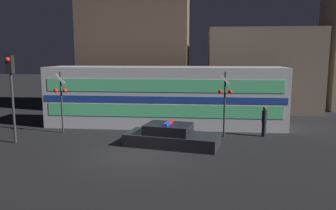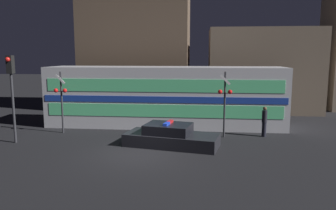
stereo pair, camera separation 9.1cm
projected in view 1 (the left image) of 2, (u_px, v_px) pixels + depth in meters
ground_plane at (140, 154)px, 14.98m from camera, size 120.00×120.00×0.00m
train at (165, 96)px, 20.76m from camera, size 14.73×3.10×3.74m
police_car at (171, 137)px, 16.21m from camera, size 4.86×2.77×1.21m
pedestrian at (264, 121)px, 18.00m from camera, size 0.28×0.28×1.68m
crossing_signal_near at (225, 99)px, 17.66m from camera, size 0.77×0.30×3.59m
crossing_signal_far at (61, 97)px, 18.60m from camera, size 0.77×0.30×3.54m
traffic_light_corner at (11, 81)px, 16.32m from camera, size 0.30×0.46×4.45m
building_left at (136, 43)px, 26.67m from camera, size 8.48×5.08×10.84m
building_center at (262, 70)px, 26.16m from camera, size 8.48×4.58×6.50m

